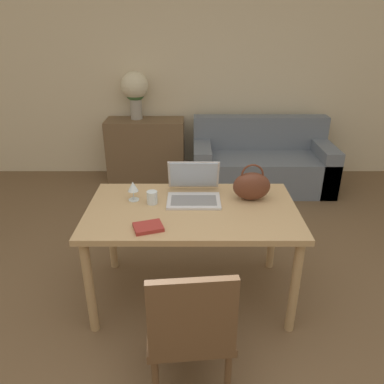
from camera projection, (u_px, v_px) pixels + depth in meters
name	position (u px, v px, depth m)	size (l,w,h in m)	color
ground_plane	(198.00, 363.00, 2.27)	(14.00, 14.00, 0.00)	brown
wall_back	(194.00, 68.00, 4.59)	(10.00, 0.06, 2.70)	beige
dining_table	(191.00, 219.00, 2.57)	(1.42, 0.82, 0.73)	tan
chair	(189.00, 325.00, 1.90)	(0.48, 0.48, 0.86)	brown
couch	(260.00, 164.00, 4.56)	(1.65, 0.79, 0.82)	slate
sideboard	(145.00, 150.00, 4.75)	(0.96, 0.40, 0.77)	brown
laptop	(193.00, 188.00, 2.66)	(0.37, 0.37, 0.25)	silver
drinking_glass	(151.00, 198.00, 2.58)	(0.07, 0.07, 0.09)	silver
wine_glass	(132.00, 188.00, 2.60)	(0.07, 0.07, 0.14)	silver
handbag	(251.00, 186.00, 2.61)	(0.26, 0.13, 0.27)	#592D1E
flower_vase	(134.00, 89.00, 4.48)	(0.33, 0.33, 0.57)	#9E998E
book	(147.00, 227.00, 2.27)	(0.21, 0.18, 0.02)	maroon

